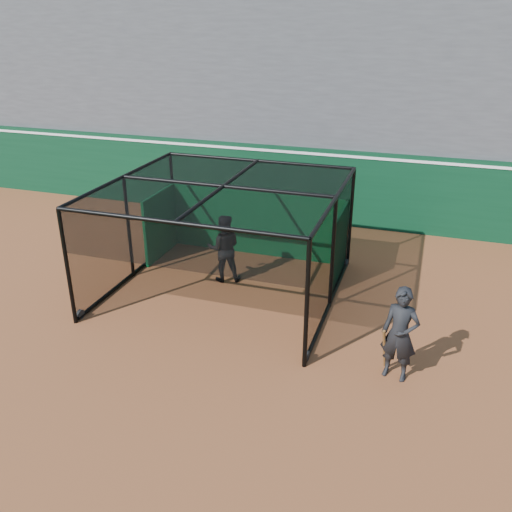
% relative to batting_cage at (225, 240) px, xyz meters
% --- Properties ---
extents(ground, '(120.00, 120.00, 0.00)m').
position_rel_batting_cage_xyz_m(ground, '(0.79, -2.74, -1.37)').
color(ground, brown).
rests_on(ground, ground).
extents(outfield_wall, '(50.00, 0.50, 2.50)m').
position_rel_batting_cage_xyz_m(outfield_wall, '(0.79, 5.76, -0.08)').
color(outfield_wall, '#09321B').
rests_on(outfield_wall, ground).
extents(grandstand, '(50.00, 7.85, 8.95)m').
position_rel_batting_cage_xyz_m(grandstand, '(0.79, 9.53, 3.11)').
color(grandstand, '#4C4C4F').
rests_on(grandstand, ground).
extents(batting_cage, '(5.45, 5.26, 2.75)m').
position_rel_batting_cage_xyz_m(batting_cage, '(0.00, 0.00, 0.00)').
color(batting_cage, black).
rests_on(batting_cage, ground).
extents(batter, '(1.07, 0.96, 1.81)m').
position_rel_batting_cage_xyz_m(batter, '(-0.25, 0.54, -0.47)').
color(batter, black).
rests_on(batter, ground).
extents(on_deck_player, '(0.77, 0.58, 1.91)m').
position_rel_batting_cage_xyz_m(on_deck_player, '(4.43, -2.37, -0.42)').
color(on_deck_player, black).
rests_on(on_deck_player, ground).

